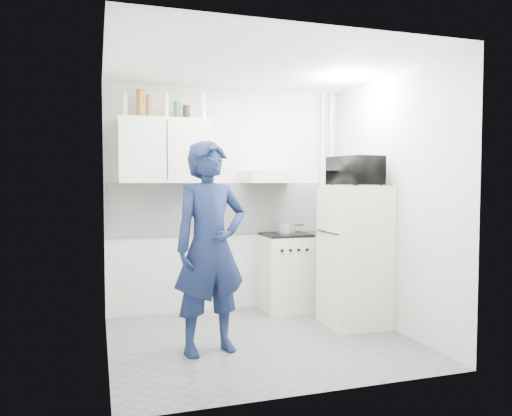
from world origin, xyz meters
name	(u,v)px	position (x,y,z in m)	size (l,w,h in m)	color
floor	(261,340)	(0.00, 0.00, 0.00)	(2.80, 2.80, 0.00)	slate
ceiling	(261,64)	(0.00, 0.00, 2.60)	(2.80, 2.80, 0.00)	white
wall_back	(228,200)	(0.00, 1.25, 1.30)	(2.80, 2.80, 0.00)	silver
wall_left	(106,207)	(-1.40, 0.00, 1.30)	(2.60, 2.60, 0.00)	silver
wall_right	(391,202)	(1.40, 0.00, 1.30)	(2.60, 2.60, 0.00)	silver
person	(210,247)	(-0.52, -0.17, 0.94)	(0.68, 0.45, 1.87)	#141F42
stove	(286,273)	(0.63, 1.00, 0.44)	(0.55, 0.55, 0.88)	silver
fridge	(355,256)	(1.10, 0.19, 0.74)	(0.61, 0.61, 1.47)	silver
stove_top	(286,235)	(0.63, 1.00, 0.89)	(0.53, 0.53, 0.03)	black
saucepan	(286,228)	(0.65, 1.03, 0.97)	(0.20, 0.20, 0.11)	silver
microwave	(356,171)	(1.10, 0.19, 1.62)	(0.37, 0.55, 0.31)	black
bottle_a	(124,104)	(-1.18, 1.07, 2.33)	(0.06, 0.06, 0.27)	#B2B7BC
bottle_b	(140,104)	(-1.01, 1.07, 2.35)	(0.08, 0.08, 0.30)	brown
bottle_c	(149,106)	(-0.92, 1.07, 2.33)	(0.06, 0.06, 0.25)	brown
bottle_d	(166,106)	(-0.74, 1.07, 2.34)	(0.06, 0.06, 0.27)	#B2B7BC
canister_a	(177,110)	(-0.62, 1.07, 2.30)	(0.08, 0.08, 0.19)	#144C1E
canister_b	(186,112)	(-0.51, 1.07, 2.28)	(0.08, 0.08, 0.16)	black
bottle_e	(203,106)	(-0.33, 1.07, 2.35)	(0.08, 0.08, 0.31)	#B2B7BC
upper_cabinet	(165,151)	(-0.75, 1.07, 1.85)	(1.00, 0.35, 0.70)	silver
range_hood	(271,177)	(0.45, 1.00, 1.57)	(0.60, 0.50, 0.14)	silver
backsplash	(228,208)	(0.00, 1.24, 1.20)	(2.74, 0.03, 0.60)	white
pipe_a	(331,199)	(1.30, 1.17, 1.30)	(0.05, 0.05, 2.60)	silver
pipe_b	(322,199)	(1.18, 1.17, 1.30)	(0.04, 0.04, 2.60)	silver
ceiling_spot_fixture	(348,79)	(1.00, 0.20, 2.57)	(0.10, 0.10, 0.02)	white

